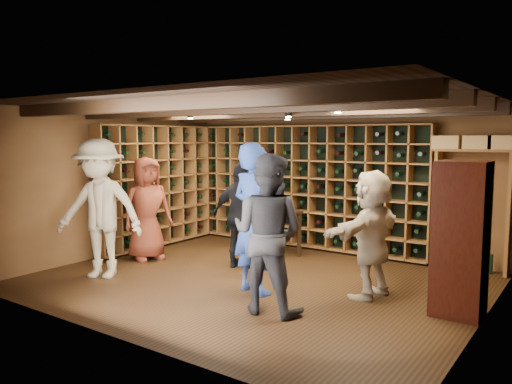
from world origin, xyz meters
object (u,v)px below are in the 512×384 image
Objects in this scene: man_grey_suit at (268,234)px; guest_red_floral at (147,209)px; man_blue_shirt at (254,218)px; guest_khaki at (100,209)px; guest_woman_black at (242,216)px; guest_beige at (371,234)px; display_cabinet at (460,242)px; tasting_table at (272,213)px.

guest_red_floral is at bearing -24.42° from man_grey_suit.
man_blue_shirt is at bearing -49.41° from man_grey_suit.
man_blue_shirt is 2.37m from guest_khaki.
guest_woman_black is 2.12m from guest_khaki.
man_blue_shirt is 1.21× the size of guest_beige.
display_cabinet is 4.87m from guest_khaki.
guest_red_floral is 1.68m from guest_woman_black.
man_blue_shirt reaches higher than man_grey_suit.
man_blue_shirt is at bearing -40.69° from tasting_table.
guest_red_floral is (-4.91, -0.20, 0.01)m from display_cabinet.
guest_beige is 2.71m from tasting_table.
guest_beige is at bearing -129.44° from man_grey_suit.
guest_khaki is 3.00m from tasting_table.
guest_beige is (3.82, 0.27, -0.04)m from guest_red_floral.
guest_khaki is at bearing -164.17° from display_cabinet.
guest_khaki is (-1.38, -1.61, 0.18)m from guest_woman_black.
tasting_table is (-1.58, 2.54, -0.22)m from man_grey_suit.
display_cabinet reaches higher than guest_beige.
man_grey_suit is 3.01m from tasting_table.
guest_red_floral is 1.04× the size of guest_woman_black.
guest_red_floral is 1.46× the size of tasting_table.
guest_red_floral reaches higher than guest_woman_black.
tasting_table is at bearing -23.73° from guest_red_floral.
display_cabinet is 0.88× the size of man_blue_shirt.
man_blue_shirt reaches higher than display_cabinet.
tasting_table is (-2.36, 1.32, -0.11)m from guest_beige.
display_cabinet is 2.20m from man_grey_suit.
guest_khaki reaches higher than man_blue_shirt.
guest_beige is (-1.09, 0.07, -0.04)m from display_cabinet.
man_grey_suit is (-1.87, -1.15, 0.07)m from display_cabinet.
guest_khaki is at bearing -91.93° from tasting_table.
man_grey_suit is 2.03m from guest_woman_black.
display_cabinet is 0.94× the size of man_grey_suit.
guest_khaki is (0.23, -1.13, 0.15)m from guest_red_floral.
man_blue_shirt is at bearing -164.84° from display_cabinet.
guest_khaki is (-4.68, -1.33, 0.16)m from display_cabinet.
man_grey_suit is at bearing 151.87° from man_blue_shirt.
man_grey_suit is at bearing -35.69° from tasting_table.
tasting_table is at bearing 158.04° from display_cabinet.
guest_khaki is at bearing -149.51° from guest_red_floral.
guest_beige is (3.59, 1.40, -0.19)m from guest_khaki.
guest_red_floral is at bearing -177.70° from display_cabinet.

